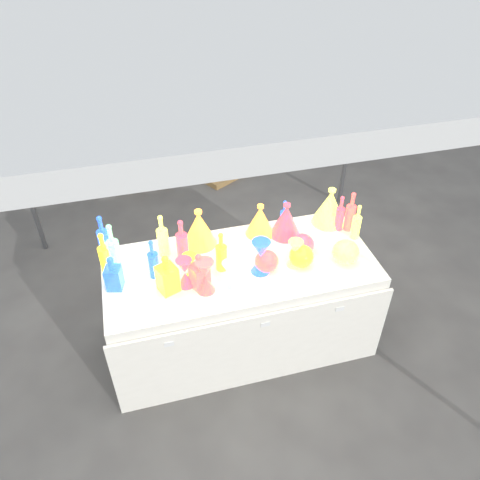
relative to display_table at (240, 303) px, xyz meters
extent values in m
plane|color=#5C5955|center=(0.00, 0.01, -0.37)|extent=(80.00, 80.00, 0.00)
cylinder|color=gray|center=(-1.50, 1.51, 0.83)|extent=(0.04, 0.04, 2.40)
cylinder|color=gray|center=(1.50, 1.51, 0.83)|extent=(0.04, 0.04, 2.40)
cylinder|color=gray|center=(0.00, 1.48, 0.63)|extent=(3.00, 0.04, 0.04)
cube|color=white|center=(0.00, 0.01, 0.00)|extent=(1.80, 0.80, 0.75)
cube|color=white|center=(0.00, -0.41, -0.04)|extent=(1.84, 0.02, 0.68)
cube|color=white|center=(-0.55, -0.42, 0.23)|extent=(0.06, 0.00, 0.03)
cube|color=white|center=(0.05, -0.42, 0.23)|extent=(0.06, 0.00, 0.03)
cube|color=white|center=(0.55, -0.42, 0.23)|extent=(0.06, 0.00, 0.03)
cube|color=olive|center=(-0.52, 2.69, -0.18)|extent=(0.59, 0.48, 0.38)
cube|color=olive|center=(0.46, 2.47, -0.34)|extent=(0.89, 0.81, 0.06)
camera|label=1|loc=(-0.60, -2.24, 2.45)|focal=35.00mm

